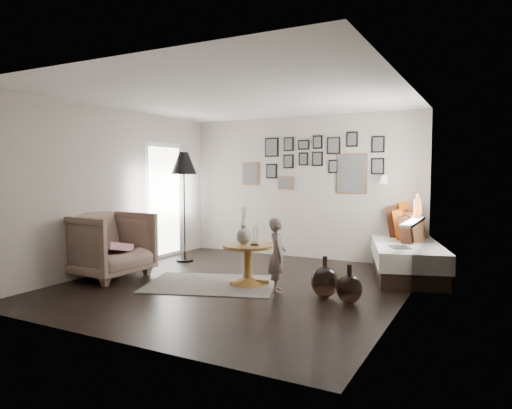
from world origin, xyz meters
The scene contains 23 objects.
ground centered at (0.00, 0.00, 0.00)m, with size 4.80×4.80×0.00m, color black.
wall_back centered at (0.00, 2.40, 1.30)m, with size 4.50×4.50×0.00m, color #A1978D.
wall_front centered at (0.00, -2.40, 1.30)m, with size 4.50×4.50×0.00m, color #A1978D.
wall_left centered at (-2.25, 0.00, 1.30)m, with size 4.80×4.80×0.00m, color #A1978D.
wall_right centered at (2.25, 0.00, 1.30)m, with size 4.80×4.80×0.00m, color #A1978D.
ceiling centered at (0.00, 0.00, 2.60)m, with size 4.80×4.80×0.00m, color white.
door_left centered at (-2.23, 1.20, 1.05)m, with size 0.00×2.14×2.14m.
window_right centered at (2.18, 1.34, 0.93)m, with size 0.15×1.32×1.30m.
gallery_wall centered at (0.29, 2.38, 1.74)m, with size 2.74×0.03×1.08m.
wall_sconce centered at (1.55, 2.13, 1.46)m, with size 0.18×0.36×0.16m.
rug centered at (-0.32, -0.15, 0.01)m, with size 1.78×1.25×0.01m, color #B6B0A0.
pedestal_table centered at (0.15, 0.06, 0.26)m, with size 0.73×0.73×0.57m.
vase centered at (0.07, 0.08, 0.73)m, with size 0.21×0.21×0.52m.
candles centered at (0.26, 0.06, 0.70)m, with size 0.12×0.12×0.27m.
daybed centered at (2.00, 1.86, 0.35)m, with size 1.53×2.39×1.09m.
magazine_on_daybed centered at (2.00, 1.20, 0.51)m, with size 0.25×0.33×0.02m, color black.
armchair centered at (-1.92, -0.51, 0.49)m, with size 1.05×1.08×0.98m, color brown.
armchair_cushion centered at (-1.89, -0.46, 0.48)m, with size 0.44×0.44×0.11m, color silver.
floor_lamp centered at (-1.66, 1.05, 1.66)m, with size 0.45×0.45×1.93m.
magazine_basket centered at (-2.00, -0.55, 0.21)m, with size 0.44×0.44×0.43m.
demijohn_large centered at (1.31, -0.05, 0.20)m, with size 0.35×0.35×0.53m.
demijohn_small centered at (1.66, -0.17, 0.18)m, with size 0.31×0.31×0.48m.
child centered at (0.67, -0.09, 0.49)m, with size 0.36×0.24×0.98m, color #6A5753.
Camera 1 is at (3.17, -5.46, 1.57)m, focal length 32.00 mm.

